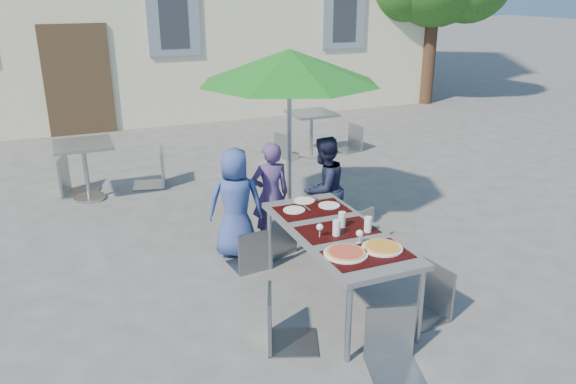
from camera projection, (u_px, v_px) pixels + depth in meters
name	position (u px, v px, depth m)	size (l,w,h in m)	color
ground	(339.00, 276.00, 5.90)	(90.00, 90.00, 0.00)	#4D4D4F
dining_table	(337.00, 235.00, 5.20)	(0.80, 1.85, 0.76)	#434247
pizza_near_left	(346.00, 253.00, 4.69)	(0.37, 0.37, 0.03)	white
pizza_near_right	(382.00, 247.00, 4.79)	(0.35, 0.35, 0.03)	white
glassware	(347.00, 225.00, 5.08)	(0.52, 0.45, 0.15)	silver
place_settings	(310.00, 205.00, 5.74)	(0.64, 0.44, 0.01)	white
child_0	(236.00, 203.00, 6.18)	(0.61, 0.40, 1.24)	#34478F
child_1	(270.00, 195.00, 6.43)	(0.45, 0.30, 1.24)	#4D356C
child_2	(324.00, 189.00, 6.59)	(0.61, 0.35, 1.26)	#191D37
chair_0	(251.00, 225.00, 5.88)	(0.43, 0.43, 0.88)	gray
chair_1	(277.00, 211.00, 6.22)	(0.51, 0.51, 0.90)	gray
chair_2	(356.00, 205.00, 6.38)	(0.53, 0.53, 0.92)	gray
chair_3	(282.00, 287.00, 4.60)	(0.54, 0.54, 0.94)	gray
chair_4	(432.00, 263.00, 5.02)	(0.46, 0.46, 0.92)	gray
chair_5	(395.00, 307.00, 4.33)	(0.51, 0.51, 0.92)	gray
patio_umbrella	(289.00, 68.00, 6.60)	(2.20, 2.20, 2.19)	#B9BBC1
cafe_table_0	(85.00, 159.00, 7.84)	(0.78, 0.78, 0.83)	#B9BBC1
bg_chair_l_0	(69.00, 152.00, 8.06)	(0.59, 0.59, 1.06)	gray
bg_chair_r_0	(153.00, 146.00, 8.41)	(0.56, 0.56, 1.06)	gray
cafe_table_1	(311.00, 125.00, 9.89)	(0.75, 0.75, 0.80)	#B9BBC1
bg_chair_l_1	(286.00, 130.00, 9.80)	(0.51, 0.51, 0.88)	#8E9499
bg_chair_r_1	(352.00, 123.00, 10.30)	(0.46, 0.46, 0.89)	gray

